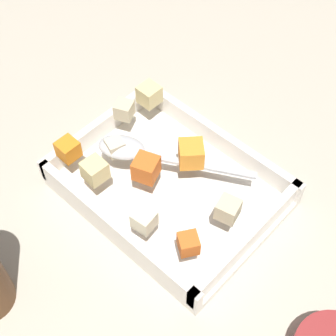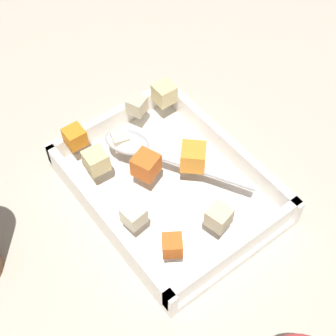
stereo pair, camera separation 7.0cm
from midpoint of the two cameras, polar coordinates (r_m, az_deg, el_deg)
ground_plane at (r=0.74m, az=2.55°, el=-3.40°), size 4.00×4.00×0.00m
baking_dish at (r=0.73m, az=2.72°, el=-2.27°), size 0.30×0.23×0.05m
carrot_chunk_near_right at (r=0.69m, az=0.36°, el=0.14°), size 0.04×0.04×0.03m
carrot_chunk_under_handle at (r=0.73m, az=-7.81°, el=3.32°), size 0.03×0.03×0.03m
carrot_chunk_mid_right at (r=0.70m, az=5.70°, el=1.08°), size 0.05×0.05×0.03m
carrot_chunk_rim_edge at (r=0.63m, az=3.68°, el=-8.93°), size 0.03×0.03×0.02m
potato_chunk_corner_sw at (r=0.65m, az=-0.83°, el=-5.60°), size 0.03×0.03×0.03m
potato_chunk_far_right at (r=0.70m, az=-5.34°, el=0.64°), size 0.03×0.03×0.03m
potato_chunk_far_left at (r=0.65m, az=8.81°, el=-5.71°), size 0.03×0.03×0.03m
potato_chunk_mid_left at (r=0.78m, az=2.14°, el=8.28°), size 0.03×0.03×0.03m
potato_chunk_front_center at (r=0.77m, az=-0.95°, el=6.94°), size 0.03×0.03×0.03m
parsnip_chunk_heap_side at (r=0.72m, az=-2.65°, el=2.95°), size 0.03×0.03×0.02m
serving_spoon at (r=0.72m, az=-0.92°, el=2.44°), size 0.21×0.14×0.02m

